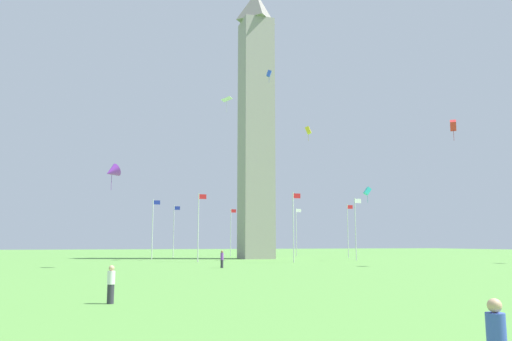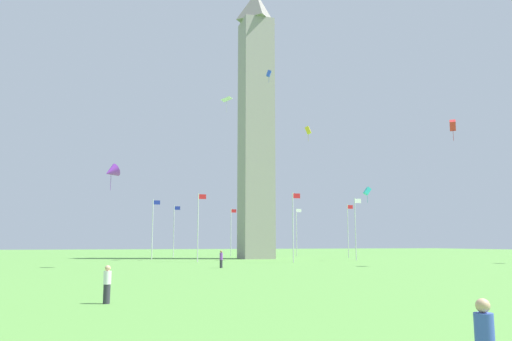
# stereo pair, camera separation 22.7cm
# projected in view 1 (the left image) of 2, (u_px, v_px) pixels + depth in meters

# --- Properties ---
(ground_plane) EXTENTS (260.00, 260.00, 0.00)m
(ground_plane) POSITION_uv_depth(u_px,v_px,m) (256.00, 259.00, 80.80)
(ground_plane) COLOR #548C3D
(obelisk_monument) EXTENTS (5.05, 5.05, 45.89)m
(obelisk_monument) POSITION_uv_depth(u_px,v_px,m) (256.00, 120.00, 84.09)
(obelisk_monument) COLOR gray
(obelisk_monument) RESTS_ON ground
(flagpole_n) EXTENTS (1.12, 0.14, 9.18)m
(flagpole_n) POSITION_uv_depth(u_px,v_px,m) (348.00, 229.00, 86.39)
(flagpole_n) COLOR silver
(flagpole_n) RESTS_ON ground
(flagpole_ne) EXTENTS (1.12, 0.14, 9.18)m
(flagpole_ne) POSITION_uv_depth(u_px,v_px,m) (297.00, 230.00, 96.07)
(flagpole_ne) COLOR silver
(flagpole_ne) RESTS_ON ground
(flagpole_e) EXTENTS (1.12, 0.14, 9.18)m
(flagpole_e) POSITION_uv_depth(u_px,v_px,m) (231.00, 230.00, 97.22)
(flagpole_e) COLOR silver
(flagpole_e) RESTS_ON ground
(flagpole_se) EXTENTS (1.12, 0.14, 9.18)m
(flagpole_se) POSITION_uv_depth(u_px,v_px,m) (174.00, 229.00, 89.18)
(flagpole_se) COLOR silver
(flagpole_se) RESTS_ON ground
(flagpole_s) EXTENTS (1.12, 0.14, 9.18)m
(flagpole_s) POSITION_uv_depth(u_px,v_px,m) (153.00, 227.00, 76.66)
(flagpole_s) COLOR silver
(flagpole_s) RESTS_ON ground
(flagpole_sw) EXTENTS (1.12, 0.14, 9.18)m
(flagpole_sw) POSITION_uv_depth(u_px,v_px,m) (199.00, 224.00, 66.99)
(flagpole_sw) COLOR silver
(flagpole_sw) RESTS_ON ground
(flagpole_w) EXTENTS (1.12, 0.14, 9.18)m
(flagpole_w) POSITION_uv_depth(u_px,v_px,m) (294.00, 224.00, 65.83)
(flagpole_w) COLOR silver
(flagpole_w) RESTS_ON ground
(flagpole_nw) EXTENTS (1.12, 0.14, 9.18)m
(flagpole_nw) POSITION_uv_depth(u_px,v_px,m) (356.00, 226.00, 73.87)
(flagpole_nw) COLOR silver
(flagpole_nw) RESTS_ON ground
(person_white_shirt) EXTENTS (0.32, 0.32, 1.59)m
(person_white_shirt) POSITION_uv_depth(u_px,v_px,m) (111.00, 285.00, 21.08)
(person_white_shirt) COLOR #2D2D38
(person_white_shirt) RESTS_ON ground
(person_purple_shirt) EXTENTS (0.32, 0.32, 1.77)m
(person_purple_shirt) POSITION_uv_depth(u_px,v_px,m) (222.00, 259.00, 51.07)
(person_purple_shirt) COLOR #2D2D38
(person_purple_shirt) RESTS_ON ground
(kite_cyan_box) EXTENTS (1.14, 0.68, 2.27)m
(kite_cyan_box) POSITION_uv_depth(u_px,v_px,m) (367.00, 191.00, 71.82)
(kite_cyan_box) COLOR #33C6D1
(kite_blue_box) EXTENTS (0.92, 0.77, 1.93)m
(kite_blue_box) POSITION_uv_depth(u_px,v_px,m) (269.00, 74.00, 75.41)
(kite_blue_box) COLOR blue
(kite_yellow_box) EXTENTS (1.11, 1.01, 2.27)m
(kite_yellow_box) POSITION_uv_depth(u_px,v_px,m) (308.00, 130.00, 74.67)
(kite_yellow_box) COLOR yellow
(kite_white_diamond) EXTENTS (2.01, 2.02, 2.33)m
(kite_white_diamond) POSITION_uv_depth(u_px,v_px,m) (227.00, 100.00, 76.62)
(kite_white_diamond) COLOR white
(kite_purple_delta) EXTENTS (2.18, 2.04, 2.85)m
(kite_purple_delta) POSITION_uv_depth(u_px,v_px,m) (112.00, 172.00, 52.43)
(kite_purple_delta) COLOR purple
(kite_red_box) EXTENTS (1.22, 1.31, 2.40)m
(kite_red_box) POSITION_uv_depth(u_px,v_px,m) (453.00, 126.00, 56.07)
(kite_red_box) COLOR red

